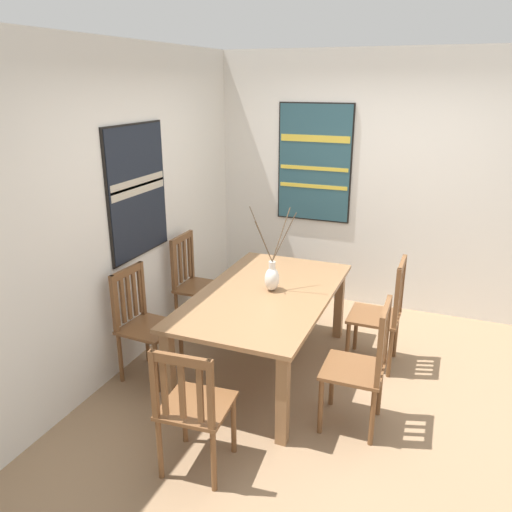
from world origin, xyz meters
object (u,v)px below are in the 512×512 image
Objects in this scene: chair_2 at (382,311)px; chair_4 at (193,407)px; dining_table at (265,303)px; centerpiece_vase at (272,277)px; chair_1 at (195,282)px; painting_on_back_wall at (137,191)px; painting_on_side_wall at (315,163)px; chair_3 at (143,321)px; chair_0 at (362,365)px.

chair_2 is 1.97m from chair_4.
dining_table is 2.01× the size of chair_4.
chair_4 is (-1.76, 0.89, -0.03)m from chair_2.
chair_1 is (0.42, 0.96, -0.35)m from centerpiece_vase.
painting_on_back_wall is 2.07m from painting_on_side_wall.
painting_on_side_wall reaches higher than dining_table.
centerpiece_vase is at bearing -62.10° from chair_3.
chair_1 is at bearing 146.16° from painting_on_side_wall.
centerpiece_vase is 1.13m from chair_3.
chair_4 is at bearing 179.16° from centerpiece_vase.
painting_on_side_wall is at bearing -20.90° from chair_3.
painting_on_back_wall is (0.39, 0.23, 1.00)m from chair_3.
dining_table is 1.96m from painting_on_side_wall.
dining_table is 1.87× the size of chair_2.
dining_table is at bearing 63.18° from chair_0.
centerpiece_vase reaches higher than chair_2.
chair_1 is 1.03× the size of chair_3.
painting_on_side_wall is (1.78, -1.06, 0.04)m from painting_on_back_wall.
chair_1 is 0.87× the size of painting_on_back_wall.
chair_4 reaches higher than dining_table.
chair_2 is (0.46, -0.90, -0.13)m from dining_table.
chair_0 is 1.07× the size of chair_4.
dining_table is 1.64× the size of painting_on_back_wall.
centerpiece_vase reaches higher than chair_4.
dining_table is 1.02m from chair_0.
chair_3 is at bearing 159.10° from painting_on_side_wall.
chair_0 is 2.32m from painting_on_back_wall.
chair_3 reaches higher than chair_4.
chair_2 reaches higher than chair_0.
chair_1 is at bearing 66.50° from centerpiece_vase.
painting_on_side_wall reaches higher than chair_2.
chair_0 is at bearing -155.55° from painting_on_side_wall.
chair_3 is 1.03× the size of chair_4.
chair_3 is (0.02, 1.82, -0.00)m from chair_0.
painting_on_back_wall is at bearing 92.51° from dining_table.
centerpiece_vase is 0.78× the size of chair_4.
centerpiece_vase reaches higher than chair_1.
chair_4 is at bearing -179.48° from dining_table.
dining_table is 1.03m from chair_3.
dining_table is at bearing -64.63° from chair_3.
centerpiece_vase is at bearing -84.29° from painting_on_back_wall.
chair_2 is 1.91m from painting_on_side_wall.
chair_2 is at bearing -65.43° from centerpiece_vase.
dining_table is 1.88× the size of chair_0.
chair_2 is at bearing -141.85° from painting_on_side_wall.
chair_3 is (-0.50, 0.95, -0.35)m from centerpiece_vase.
chair_3 is at bearing 47.39° from chair_4.
chair_0 is (-0.45, -0.90, -0.13)m from dining_table.
chair_2 is at bearing -62.69° from dining_table.
chair_2 is (-0.02, -1.83, 0.01)m from chair_1.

